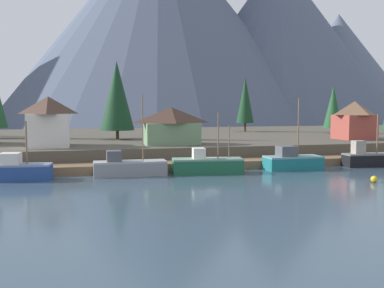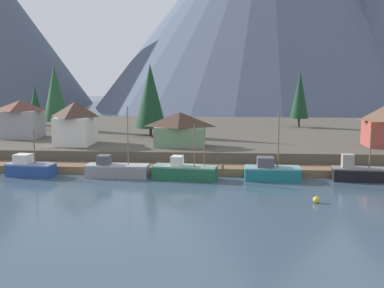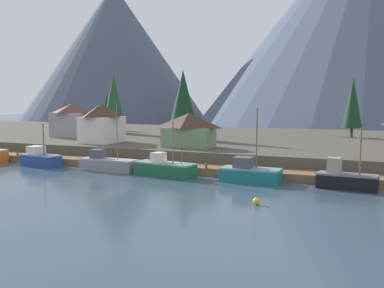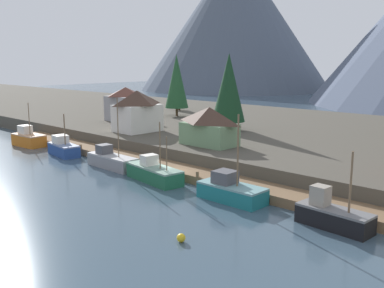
{
  "view_description": "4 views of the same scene",
  "coord_description": "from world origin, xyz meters",
  "px_view_note": "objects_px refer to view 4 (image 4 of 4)",
  "views": [
    {
      "loc": [
        -15.82,
        -52.04,
        7.85
      ],
      "look_at": [
        -1.36,
        3.13,
        3.07
      ],
      "focal_mm": 41.85,
      "sensor_mm": 36.0,
      "label": 1
    },
    {
      "loc": [
        4.55,
        -62.54,
        13.65
      ],
      "look_at": [
        -0.18,
        1.65,
        4.08
      ],
      "focal_mm": 44.74,
      "sensor_mm": 36.0,
      "label": 2
    },
    {
      "loc": [
        24.46,
        -51.94,
        9.9
      ],
      "look_at": [
        0.94,
        2.69,
        3.79
      ],
      "focal_mm": 41.01,
      "sensor_mm": 36.0,
      "label": 3
    },
    {
      "loc": [
        37.23,
        -35.57,
        13.99
      ],
      "look_at": [
        -0.1,
        3.62,
        3.79
      ],
      "focal_mm": 41.48,
      "sensor_mm": 36.0,
      "label": 4
    }
  ],
  "objects_px": {
    "fishing_boat_blue": "(63,148)",
    "channel_buoy": "(181,238)",
    "conifer_mid_left": "(229,87)",
    "conifer_back_right": "(177,81)",
    "house_green": "(209,126)",
    "house_grey": "(126,104)",
    "fishing_boat_orange": "(28,139)",
    "fishing_boat_black": "(333,216)",
    "fishing_boat_green": "(154,173)",
    "fishing_boat_teal": "(231,190)",
    "conifer_near_left": "(179,90)",
    "house_white": "(137,111)",
    "fishing_boat_grey": "(112,160)"
  },
  "relations": [
    {
      "from": "fishing_boat_orange",
      "to": "channel_buoy",
      "type": "bearing_deg",
      "value": -17.01
    },
    {
      "from": "fishing_boat_green",
      "to": "fishing_boat_black",
      "type": "height_order",
      "value": "fishing_boat_green"
    },
    {
      "from": "fishing_boat_grey",
      "to": "house_green",
      "type": "distance_m",
      "value": 14.01
    },
    {
      "from": "house_white",
      "to": "fishing_boat_teal",
      "type": "bearing_deg",
      "value": -22.53
    },
    {
      "from": "fishing_boat_black",
      "to": "conifer_back_right",
      "type": "distance_m",
      "value": 59.89
    },
    {
      "from": "house_white",
      "to": "conifer_mid_left",
      "type": "height_order",
      "value": "conifer_mid_left"
    },
    {
      "from": "house_green",
      "to": "house_white",
      "type": "relative_size",
      "value": 1.1
    },
    {
      "from": "channel_buoy",
      "to": "conifer_back_right",
      "type": "bearing_deg",
      "value": 135.85
    },
    {
      "from": "fishing_boat_orange",
      "to": "fishing_boat_teal",
      "type": "bearing_deg",
      "value": -3.85
    },
    {
      "from": "fishing_boat_orange",
      "to": "fishing_boat_green",
      "type": "xyz_separation_m",
      "value": [
        31.66,
        -0.23,
        -0.19
      ]
    },
    {
      "from": "fishing_boat_blue",
      "to": "channel_buoy",
      "type": "relative_size",
      "value": 9.32
    },
    {
      "from": "conifer_mid_left",
      "to": "conifer_back_right",
      "type": "relative_size",
      "value": 1.0
    },
    {
      "from": "house_green",
      "to": "channel_buoy",
      "type": "distance_m",
      "value": 28.2
    },
    {
      "from": "conifer_near_left",
      "to": "fishing_boat_black",
      "type": "bearing_deg",
      "value": -34.04
    },
    {
      "from": "fishing_boat_grey",
      "to": "fishing_boat_green",
      "type": "distance_m",
      "value": 9.12
    },
    {
      "from": "conifer_near_left",
      "to": "conifer_mid_left",
      "type": "xyz_separation_m",
      "value": [
        27.57,
        -15.8,
        2.34
      ]
    },
    {
      "from": "fishing_boat_green",
      "to": "house_grey",
      "type": "xyz_separation_m",
      "value": [
        -30.25,
        19.68,
        4.79
      ]
    },
    {
      "from": "fishing_boat_orange",
      "to": "fishing_boat_black",
      "type": "relative_size",
      "value": 1.06
    },
    {
      "from": "fishing_boat_blue",
      "to": "conifer_mid_left",
      "type": "relative_size",
      "value": 0.51
    },
    {
      "from": "conifer_near_left",
      "to": "fishing_boat_blue",
      "type": "bearing_deg",
      "value": -69.14
    },
    {
      "from": "conifer_near_left",
      "to": "conifer_mid_left",
      "type": "height_order",
      "value": "conifer_mid_left"
    },
    {
      "from": "house_grey",
      "to": "conifer_near_left",
      "type": "distance_m",
      "value": 20.82
    },
    {
      "from": "house_grey",
      "to": "conifer_near_left",
      "type": "relative_size",
      "value": 0.81
    },
    {
      "from": "house_green",
      "to": "house_grey",
      "type": "distance_m",
      "value": 29.61
    },
    {
      "from": "fishing_boat_green",
      "to": "conifer_back_right",
      "type": "relative_size",
      "value": 0.66
    },
    {
      "from": "house_white",
      "to": "house_grey",
      "type": "bearing_deg",
      "value": 149.64
    },
    {
      "from": "fishing_boat_blue",
      "to": "house_grey",
      "type": "height_order",
      "value": "house_grey"
    },
    {
      "from": "conifer_near_left",
      "to": "conifer_back_right",
      "type": "xyz_separation_m",
      "value": [
        7.39,
        -8.06,
        2.47
      ]
    },
    {
      "from": "channel_buoy",
      "to": "fishing_boat_black",
      "type": "bearing_deg",
      "value": 57.18
    },
    {
      "from": "conifer_near_left",
      "to": "conifer_back_right",
      "type": "bearing_deg",
      "value": -47.47
    },
    {
      "from": "channel_buoy",
      "to": "house_white",
      "type": "bearing_deg",
      "value": 145.2
    },
    {
      "from": "fishing_boat_orange",
      "to": "conifer_mid_left",
      "type": "xyz_separation_m",
      "value": [
        23.46,
        23.66,
        8.43
      ]
    },
    {
      "from": "fishing_boat_blue",
      "to": "conifer_back_right",
      "type": "relative_size",
      "value": 0.51
    },
    {
      "from": "fishing_boat_teal",
      "to": "channel_buoy",
      "type": "distance_m",
      "value": 11.52
    },
    {
      "from": "house_white",
      "to": "conifer_back_right",
      "type": "relative_size",
      "value": 0.56
    },
    {
      "from": "conifer_mid_left",
      "to": "house_green",
      "type": "bearing_deg",
      "value": -61.94
    },
    {
      "from": "fishing_boat_teal",
      "to": "fishing_boat_black",
      "type": "bearing_deg",
      "value": 1.12
    },
    {
      "from": "fishing_boat_black",
      "to": "conifer_back_right",
      "type": "relative_size",
      "value": 0.53
    },
    {
      "from": "fishing_boat_teal",
      "to": "house_grey",
      "type": "relative_size",
      "value": 1.29
    },
    {
      "from": "fishing_boat_teal",
      "to": "fishing_boat_black",
      "type": "height_order",
      "value": "fishing_boat_teal"
    },
    {
      "from": "fishing_boat_black",
      "to": "house_grey",
      "type": "bearing_deg",
      "value": 163.7
    },
    {
      "from": "fishing_boat_blue",
      "to": "house_white",
      "type": "height_order",
      "value": "house_white"
    },
    {
      "from": "conifer_mid_left",
      "to": "conifer_back_right",
      "type": "bearing_deg",
      "value": 159.01
    },
    {
      "from": "fishing_boat_blue",
      "to": "fishing_boat_teal",
      "type": "height_order",
      "value": "fishing_boat_teal"
    },
    {
      "from": "fishing_boat_orange",
      "to": "fishing_boat_green",
      "type": "bearing_deg",
      "value": -4.53
    },
    {
      "from": "channel_buoy",
      "to": "fishing_boat_teal",
      "type": "bearing_deg",
      "value": 108.97
    },
    {
      "from": "fishing_boat_grey",
      "to": "conifer_back_right",
      "type": "bearing_deg",
      "value": 122.97
    },
    {
      "from": "fishing_boat_blue",
      "to": "house_green",
      "type": "distance_m",
      "value": 22.58
    },
    {
      "from": "house_grey",
      "to": "channel_buoy",
      "type": "xyz_separation_m",
      "value": [
        45.22,
        -30.13,
        -5.46
      ]
    },
    {
      "from": "house_white",
      "to": "fishing_boat_black",
      "type": "bearing_deg",
      "value": -16.65
    }
  ]
}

